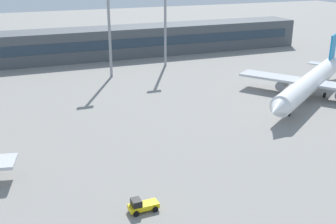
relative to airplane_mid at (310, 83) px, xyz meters
The scene contains 6 objects.
ground_plane 32.87m from the airplane_mid, behind, with size 400.00×400.00×0.00m, color gray.
terminal_building 65.57m from the airplane_mid, 119.57° to the left, with size 133.19×12.13×9.00m.
airplane_mid is the anchor object (origin of this frame).
baggage_tug_yellow 55.29m from the airplane_mid, 149.30° to the right, with size 3.64×1.90×1.75m.
floodlight_tower_west 50.21m from the airplane_mid, 136.63° to the left, with size 3.20×0.80×26.50m.
floodlight_tower_east 45.69m from the airplane_mid, 114.12° to the left, with size 3.20×0.80×27.94m.
Camera 1 is at (-27.88, -24.41, 28.09)m, focal length 44.46 mm.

